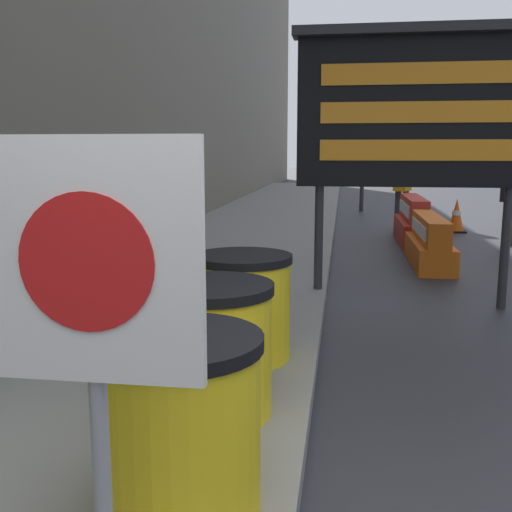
# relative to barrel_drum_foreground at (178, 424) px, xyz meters

# --- Properties ---
(hedge_strip) EXTENTS (0.90, 7.81, 0.79)m
(hedge_strip) POSITION_rel_barrel_drum_foreground_xyz_m (-2.16, 2.95, -0.01)
(hedge_strip) COLOR #1E421E
(hedge_strip) RESTS_ON sidewalk_left
(barrel_drum_foreground) EXTENTS (0.76, 0.76, 0.81)m
(barrel_drum_foreground) POSITION_rel_barrel_drum_foreground_xyz_m (0.00, 0.00, 0.00)
(barrel_drum_foreground) COLOR yellow
(barrel_drum_foreground) RESTS_ON sidewalk_left
(barrel_drum_middle) EXTENTS (0.76, 0.76, 0.81)m
(barrel_drum_middle) POSITION_rel_barrel_drum_foreground_xyz_m (-0.07, 1.01, 0.00)
(barrel_drum_middle) COLOR yellow
(barrel_drum_middle) RESTS_ON sidewalk_left
(barrel_drum_back) EXTENTS (0.76, 0.76, 0.81)m
(barrel_drum_back) POSITION_rel_barrel_drum_foreground_xyz_m (-0.05, 2.03, 0.00)
(barrel_drum_back) COLOR yellow
(barrel_drum_back) RESTS_ON sidewalk_left
(warning_sign) EXTENTS (0.72, 0.08, 1.64)m
(warning_sign) POSITION_rel_barrel_drum_foreground_xyz_m (-0.07, -0.68, 0.74)
(warning_sign) COLOR gray
(warning_sign) RESTS_ON sidewalk_left
(message_board) EXTENTS (2.68, 0.36, 3.05)m
(message_board) POSITION_rel_barrel_drum_foreground_xyz_m (1.45, 4.45, 1.62)
(message_board) COLOR #28282B
(message_board) RESTS_ON ground_plane
(jersey_barrier_orange_far) EXTENTS (0.54, 2.08, 0.76)m
(jersey_barrier_orange_far) POSITION_rel_barrel_drum_foreground_xyz_m (2.02, 7.02, -0.23)
(jersey_barrier_orange_far) COLOR orange
(jersey_barrier_orange_far) RESTS_ON ground_plane
(jersey_barrier_red_striped) EXTENTS (0.54, 2.17, 0.88)m
(jersey_barrier_red_striped) POSITION_rel_barrel_drum_foreground_xyz_m (2.02, 9.32, -0.18)
(jersey_barrier_red_striped) COLOR red
(jersey_barrier_red_striped) RESTS_ON ground_plane
(traffic_cone_near) EXTENTS (0.41, 0.41, 0.73)m
(traffic_cone_near) POSITION_rel_barrel_drum_foreground_xyz_m (3.12, 10.97, -0.21)
(traffic_cone_near) COLOR black
(traffic_cone_near) RESTS_ON ground_plane
(traffic_light_near_curb) EXTENTS (0.28, 0.44, 4.24)m
(traffic_light_near_curb) POSITION_rel_barrel_drum_foreground_xyz_m (1.22, 15.22, 2.50)
(traffic_light_near_curb) COLOR #2D2D30
(traffic_light_near_curb) RESTS_ON ground_plane
(pedestrian_worker) EXTENTS (0.44, 0.54, 1.78)m
(pedestrian_worker) POSITION_rel_barrel_drum_foreground_xyz_m (1.99, 11.33, 0.48)
(pedestrian_worker) COLOR #333338
(pedestrian_worker) RESTS_ON ground_plane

